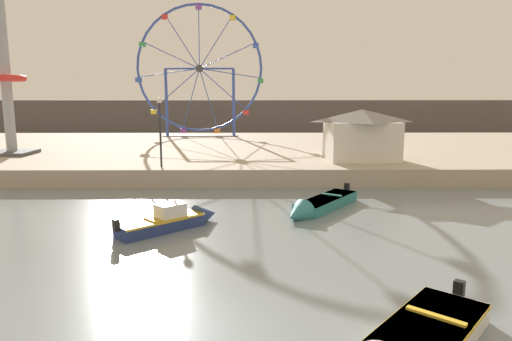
{
  "coord_description": "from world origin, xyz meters",
  "views": [
    {
      "loc": [
        1.41,
        -9.47,
        5.31
      ],
      "look_at": [
        1.62,
        11.07,
        1.84
      ],
      "focal_mm": 32.06,
      "sensor_mm": 36.0,
      "label": 1
    }
  ],
  "objects_px": {
    "drop_tower_steel_tower": "(4,58)",
    "carnival_booth_white_ticket": "(362,134)",
    "promenade_lamp_near": "(160,122)",
    "motorboat_teal_painted": "(317,206)",
    "ferris_wheel_blue_frame": "(199,71)",
    "motorboat_navy_blue": "(174,220)"
  },
  "relations": [
    {
      "from": "ferris_wheel_blue_frame",
      "to": "promenade_lamp_near",
      "type": "relative_size",
      "value": 3.2
    },
    {
      "from": "motorboat_teal_painted",
      "to": "ferris_wheel_blue_frame",
      "type": "distance_m",
      "value": 27.94
    },
    {
      "from": "motorboat_teal_painted",
      "to": "promenade_lamp_near",
      "type": "xyz_separation_m",
      "value": [
        -8.28,
        6.37,
        3.41
      ]
    },
    {
      "from": "drop_tower_steel_tower",
      "to": "carnival_booth_white_ticket",
      "type": "relative_size",
      "value": 3.32
    },
    {
      "from": "drop_tower_steel_tower",
      "to": "promenade_lamp_near",
      "type": "bearing_deg",
      "value": -26.01
    },
    {
      "from": "motorboat_navy_blue",
      "to": "carnival_booth_white_ticket",
      "type": "xyz_separation_m",
      "value": [
        10.19,
        11.7,
        2.4
      ]
    },
    {
      "from": "ferris_wheel_blue_frame",
      "to": "promenade_lamp_near",
      "type": "xyz_separation_m",
      "value": [
        -0.19,
        -19.38,
        -3.84
      ]
    },
    {
      "from": "motorboat_navy_blue",
      "to": "carnival_booth_white_ticket",
      "type": "relative_size",
      "value": 0.8
    },
    {
      "from": "motorboat_navy_blue",
      "to": "motorboat_teal_painted",
      "type": "bearing_deg",
      "value": -19.77
    },
    {
      "from": "carnival_booth_white_ticket",
      "to": "motorboat_teal_painted",
      "type": "bearing_deg",
      "value": -116.74
    },
    {
      "from": "motorboat_teal_painted",
      "to": "motorboat_navy_blue",
      "type": "xyz_separation_m",
      "value": [
        -6.07,
        -2.56,
        0.09
      ]
    },
    {
      "from": "ferris_wheel_blue_frame",
      "to": "motorboat_navy_blue",
      "type": "bearing_deg",
      "value": -85.93
    },
    {
      "from": "ferris_wheel_blue_frame",
      "to": "drop_tower_steel_tower",
      "type": "height_order",
      "value": "drop_tower_steel_tower"
    },
    {
      "from": "motorboat_teal_painted",
      "to": "carnival_booth_white_ticket",
      "type": "bearing_deg",
      "value": -168.38
    },
    {
      "from": "drop_tower_steel_tower",
      "to": "promenade_lamp_near",
      "type": "distance_m",
      "value": 13.57
    },
    {
      "from": "motorboat_teal_painted",
      "to": "drop_tower_steel_tower",
      "type": "distance_m",
      "value": 24.44
    },
    {
      "from": "carnival_booth_white_ticket",
      "to": "promenade_lamp_near",
      "type": "height_order",
      "value": "promenade_lamp_near"
    },
    {
      "from": "motorboat_navy_blue",
      "to": "promenade_lamp_near",
      "type": "distance_m",
      "value": 9.78
    },
    {
      "from": "motorboat_teal_painted",
      "to": "drop_tower_steel_tower",
      "type": "xyz_separation_m",
      "value": [
        -19.93,
        12.05,
        7.42
      ]
    },
    {
      "from": "promenade_lamp_near",
      "to": "motorboat_teal_painted",
      "type": "bearing_deg",
      "value": -37.57
    },
    {
      "from": "motorboat_teal_painted",
      "to": "promenade_lamp_near",
      "type": "bearing_deg",
      "value": -91.66
    },
    {
      "from": "ferris_wheel_blue_frame",
      "to": "promenade_lamp_near",
      "type": "bearing_deg",
      "value": -90.57
    }
  ]
}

